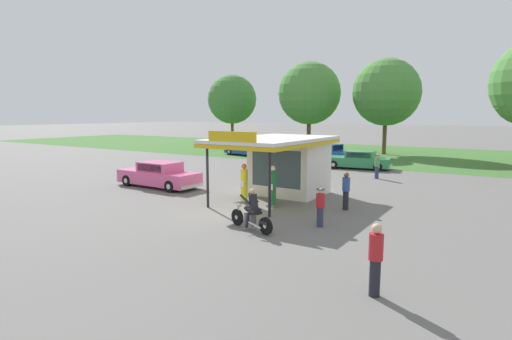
{
  "coord_description": "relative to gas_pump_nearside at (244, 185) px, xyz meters",
  "views": [
    {
      "loc": [
        10.3,
        -13.77,
        4.31
      ],
      "look_at": [
        -0.95,
        3.77,
        1.4
      ],
      "focal_mm": 28.29,
      "sensor_mm": 36.0,
      "label": 1
    }
  ],
  "objects": [
    {
      "name": "parked_car_back_row_centre_left",
      "position": [
        0.61,
        15.1,
        -0.22
      ],
      "size": [
        5.38,
        2.61,
        1.41
      ],
      "color": "#2D844C",
      "rests_on": "ground"
    },
    {
      "name": "parked_car_back_row_centre",
      "position": [
        -12.58,
        18.85,
        -0.21
      ],
      "size": [
        5.19,
        2.66,
        1.44
      ],
      "color": "#19479E",
      "rests_on": "ground"
    },
    {
      "name": "tree_oak_far_right",
      "position": [
        -0.83,
        27.9,
        5.69
      ],
      "size": [
        7.07,
        7.07,
        10.11
      ],
      "color": "brown",
      "rests_on": "ground"
    },
    {
      "name": "bystander_standing_back_lot",
      "position": [
        8.36,
        -6.74,
        0.07
      ],
      "size": [
        0.34,
        0.34,
        1.78
      ],
      "color": "black",
      "rests_on": "ground"
    },
    {
      "name": "bystander_strolling_foreground",
      "position": [
        4.84,
        -1.92,
        -0.09
      ],
      "size": [
        0.34,
        0.34,
        1.5
      ],
      "color": "#2D3351",
      "rests_on": "ground"
    },
    {
      "name": "grass_verge_strip",
      "position": [
        0.61,
        27.83,
        -0.87
      ],
      "size": [
        120.0,
        24.0,
        0.01
      ],
      "primitive_type": "cube",
      "color": "#3D6B2D",
      "rests_on": "ground"
    },
    {
      "name": "bystander_admiring_sedan",
      "position": [
        4.7,
        1.26,
        0.03
      ],
      "size": [
        0.34,
        0.34,
        1.72
      ],
      "color": "black",
      "rests_on": "ground"
    },
    {
      "name": "bystander_chatting_near_pumps",
      "position": [
        3.31,
        10.91,
        -0.02
      ],
      "size": [
        0.35,
        0.35,
        1.61
      ],
      "color": "#2D3351",
      "rests_on": "ground"
    },
    {
      "name": "tree_oak_left",
      "position": [
        -8.68,
        25.84,
        5.57
      ],
      "size": [
        6.97,
        6.97,
        10.08
      ],
      "color": "brown",
      "rests_on": "ground"
    },
    {
      "name": "ground_plane",
      "position": [
        0.61,
        -2.17,
        -0.88
      ],
      "size": [
        300.0,
        300.0,
        0.0
      ],
      "primitive_type": "plane",
      "color": "slate"
    },
    {
      "name": "gas_pump_offside",
      "position": [
        1.6,
        0.0,
        0.01
      ],
      "size": [
        0.44,
        0.44,
        1.94
      ],
      "color": "slate",
      "rests_on": "ground"
    },
    {
      "name": "motorcycle_with_rider",
      "position": [
        2.87,
        -3.71,
        -0.22
      ],
      "size": [
        2.23,
        0.9,
        1.58
      ],
      "color": "black",
      "rests_on": "ground"
    },
    {
      "name": "featured_classic_sedan",
      "position": [
        -6.71,
        0.85,
        -0.19
      ],
      "size": [
        5.54,
        2.04,
        1.5
      ],
      "color": "#E55993",
      "rests_on": "ground"
    },
    {
      "name": "parked_car_second_row_spare",
      "position": [
        -3.56,
        19.67,
        -0.2
      ],
      "size": [
        5.55,
        3.21,
        1.49
      ],
      "color": "#19479E",
      "rests_on": "ground"
    },
    {
      "name": "service_station_kiosk",
      "position": [
        0.8,
        2.75,
        0.96
      ],
      "size": [
        4.22,
        7.11,
        3.57
      ],
      "color": "silver",
      "rests_on": "ground"
    },
    {
      "name": "tree_oak_distant_spare",
      "position": [
        -18.6,
        24.65,
        5.04
      ],
      "size": [
        5.97,
        5.97,
        9.05
      ],
      "color": "brown",
      "rests_on": "ground"
    },
    {
      "name": "gas_pump_nearside",
      "position": [
        0.0,
        0.0,
        0.0
      ],
      "size": [
        0.44,
        0.44,
        1.92
      ],
      "color": "slate",
      "rests_on": "ground"
    }
  ]
}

